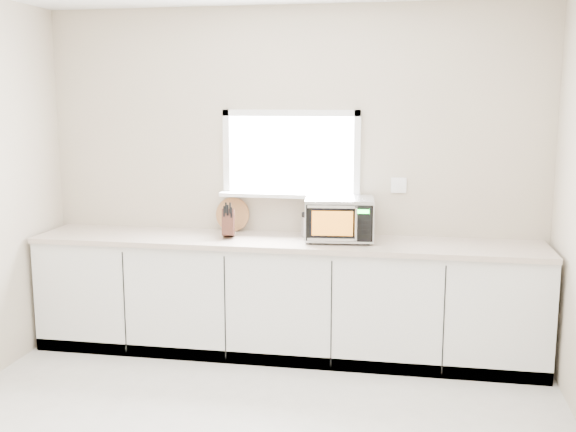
# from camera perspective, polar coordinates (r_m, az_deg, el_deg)

# --- Properties ---
(back_wall) EXTENTS (4.00, 0.17, 2.70)m
(back_wall) POSITION_cam_1_polar(r_m,az_deg,el_deg) (5.39, 0.30, 3.29)
(back_wall) COLOR beige
(back_wall) RESTS_ON ground
(cabinets) EXTENTS (3.92, 0.60, 0.88)m
(cabinets) POSITION_cam_1_polar(r_m,az_deg,el_deg) (5.30, -0.28, -7.05)
(cabinets) COLOR silver
(cabinets) RESTS_ON ground
(countertop) EXTENTS (3.92, 0.64, 0.04)m
(countertop) POSITION_cam_1_polar(r_m,az_deg,el_deg) (5.17, -0.30, -2.20)
(countertop) COLOR beige
(countertop) RESTS_ON cabinets
(microwave) EXTENTS (0.54, 0.44, 0.33)m
(microwave) POSITION_cam_1_polar(r_m,az_deg,el_deg) (5.11, 4.39, -0.20)
(microwave) COLOR black
(microwave) RESTS_ON countertop
(knife_block) EXTENTS (0.13, 0.21, 0.28)m
(knife_block) POSITION_cam_1_polar(r_m,az_deg,el_deg) (5.23, -5.08, -0.52)
(knife_block) COLOR #442218
(knife_block) RESTS_ON countertop
(cutting_board) EXTENTS (0.28, 0.07, 0.28)m
(cutting_board) POSITION_cam_1_polar(r_m,az_deg,el_deg) (5.48, -4.71, 0.13)
(cutting_board) COLOR #A97D41
(cutting_board) RESTS_ON countertop
(coffee_grinder) EXTENTS (0.12, 0.12, 0.20)m
(coffee_grinder) POSITION_cam_1_polar(r_m,az_deg,el_deg) (5.24, 1.76, -0.73)
(coffee_grinder) COLOR #BABDC2
(coffee_grinder) RESTS_ON countertop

